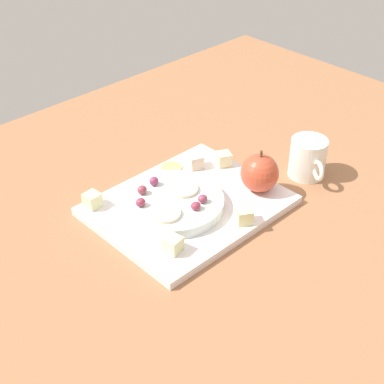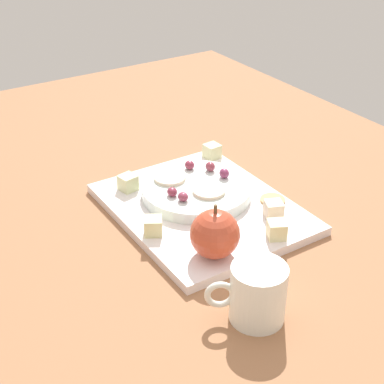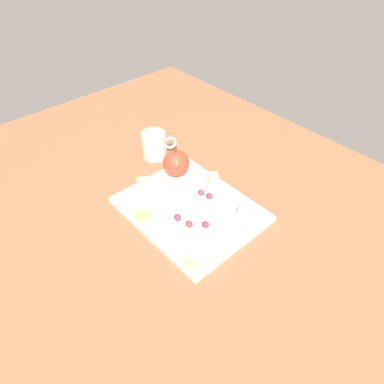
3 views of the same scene
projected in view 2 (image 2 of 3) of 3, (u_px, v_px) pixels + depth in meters
table at (196, 224)px, 96.42cm from camera, size 148.82×107.72×3.67cm
platter at (203, 209)px, 95.54cm from camera, size 32.82×26.53×1.48cm
serving_dish at (196, 190)px, 97.43cm from camera, size 18.50×18.50×1.96cm
apple_whole at (215, 234)px, 81.66cm from camera, size 7.17×7.17×7.17cm
apple_stem at (215, 209)px, 79.54cm from camera, size 0.50×0.50×1.20cm
cheese_cube_0 at (128, 183)px, 98.90cm from camera, size 3.13×3.13×2.69cm
cheese_cube_1 at (212, 151)px, 109.30cm from camera, size 2.89×2.89×2.69cm
cheese_cube_2 at (277, 230)px, 86.59cm from camera, size 3.61×3.61×2.69cm
cheese_cube_3 at (274, 210)px, 91.46cm from camera, size 3.52×3.52×2.69cm
cheese_cube_4 at (153, 226)px, 87.44cm from camera, size 3.68×3.68×2.69cm
cracker_0 at (273, 200)px, 96.18cm from camera, size 4.17×4.17×0.40cm
grape_0 at (190, 165)px, 101.50cm from camera, size 1.79×1.61×1.56cm
grape_1 at (183, 197)px, 92.26cm from camera, size 1.79×1.61×1.49cm
grape_2 at (172, 192)px, 93.59cm from camera, size 1.79×1.61×1.44cm
grape_3 at (224, 173)px, 98.73cm from camera, size 1.79×1.61×1.69cm
grape_4 at (210, 167)px, 100.86cm from camera, size 1.79×1.61×1.68cm
apple_slice_0 at (170, 178)px, 98.49cm from camera, size 5.37×5.37×0.60cm
apple_slice_1 at (210, 192)px, 94.52cm from camera, size 5.37×5.37×0.60cm
cup at (257, 293)px, 72.43cm from camera, size 7.25×9.68×7.86cm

